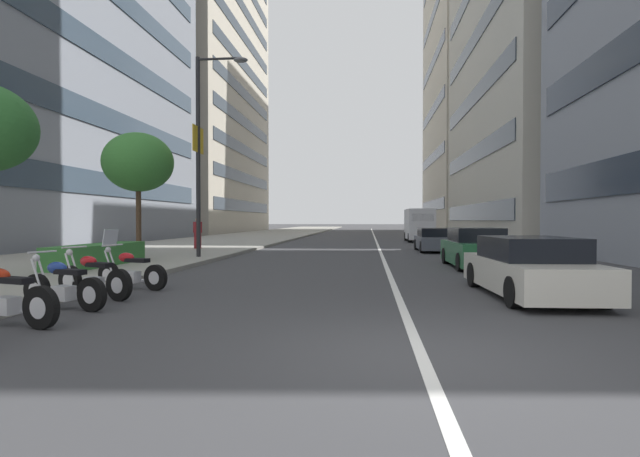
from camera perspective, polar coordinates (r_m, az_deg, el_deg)
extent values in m
plane|color=#3A3A3D|center=(6.28, 12.02, -14.73)|extent=(400.00, 400.00, 0.00)
cube|color=gray|center=(37.76, -11.65, -1.49)|extent=(160.00, 10.01, 0.15)
cube|color=silver|center=(41.05, 6.64, -1.38)|extent=(110.00, 0.16, 0.01)
cylinder|color=black|center=(8.73, -30.20, -8.11)|extent=(0.29, 0.69, 0.68)
cylinder|color=silver|center=(8.73, -30.20, -8.11)|extent=(0.21, 0.36, 0.34)
cube|color=silver|center=(9.35, -33.21, -7.65)|extent=(0.35, 0.43, 0.28)
cube|color=black|center=(9.15, -32.57, -5.19)|extent=(0.38, 0.68, 0.10)
cylinder|color=silver|center=(9.22, -31.46, -8.49)|extent=(0.27, 0.69, 0.16)
cylinder|color=black|center=(11.06, -30.55, -6.31)|extent=(0.30, 0.65, 0.64)
cylinder|color=silver|center=(11.06, -30.55, -6.31)|extent=(0.22, 0.34, 0.32)
cylinder|color=black|center=(9.94, -25.45, -7.09)|extent=(0.30, 0.65, 0.64)
cylinder|color=silver|center=(9.94, -25.45, -7.09)|extent=(0.22, 0.34, 0.32)
cube|color=silver|center=(10.49, -28.14, -6.77)|extent=(0.36, 0.44, 0.28)
cube|color=black|center=(10.30, -27.52, -4.58)|extent=(0.40, 0.68, 0.10)
ellipsoid|color=navy|center=(10.57, -28.74, -4.12)|extent=(0.36, 0.51, 0.24)
cylinder|color=silver|center=(10.92, -30.60, -4.79)|extent=(0.13, 0.32, 0.64)
cylinder|color=silver|center=(11.00, -30.02, -4.74)|extent=(0.13, 0.32, 0.64)
cylinder|color=silver|center=(10.86, -30.08, -2.41)|extent=(0.58, 0.21, 0.04)
sphere|color=silver|center=(11.01, -30.64, -3.00)|extent=(0.14, 0.14, 0.14)
cylinder|color=silver|center=(10.38, -26.54, -7.47)|extent=(0.29, 0.68, 0.16)
cylinder|color=black|center=(12.25, -27.53, -5.50)|extent=(0.36, 0.67, 0.68)
cylinder|color=silver|center=(12.25, -27.53, -5.50)|extent=(0.25, 0.36, 0.34)
cylinder|color=black|center=(10.99, -22.73, -6.21)|extent=(0.36, 0.67, 0.68)
cylinder|color=silver|center=(10.99, -22.73, -6.21)|extent=(0.25, 0.36, 0.34)
cube|color=silver|center=(11.61, -25.26, -5.92)|extent=(0.38, 0.45, 0.28)
cube|color=black|center=(11.43, -24.73, -3.93)|extent=(0.44, 0.68, 0.10)
ellipsoid|color=#AD1116|center=(11.70, -25.79, -3.53)|extent=(0.39, 0.52, 0.24)
cylinder|color=silver|center=(12.11, -27.60, -4.12)|extent=(0.16, 0.31, 0.64)
cylinder|color=silver|center=(12.19, -27.06, -4.08)|extent=(0.16, 0.31, 0.64)
cylinder|color=silver|center=(12.06, -27.13, -1.98)|extent=(0.57, 0.26, 0.04)
sphere|color=silver|center=(12.21, -27.61, -2.51)|extent=(0.14, 0.14, 0.14)
cylinder|color=silver|center=(11.49, -23.85, -6.58)|extent=(0.34, 0.67, 0.16)
cylinder|color=black|center=(13.35, -23.77, -5.05)|extent=(0.31, 0.64, 0.63)
cylinder|color=silver|center=(13.35, -23.77, -5.05)|extent=(0.22, 0.34, 0.32)
cylinder|color=black|center=(12.28, -18.93, -5.54)|extent=(0.31, 0.64, 0.63)
cylinder|color=silver|center=(12.28, -18.93, -5.54)|extent=(0.22, 0.34, 0.32)
cube|color=silver|center=(12.80, -21.45, -5.36)|extent=(0.36, 0.44, 0.28)
cube|color=black|center=(12.64, -20.89, -3.54)|extent=(0.41, 0.68, 0.10)
ellipsoid|color=#AD1116|center=(12.88, -22.00, -3.20)|extent=(0.37, 0.51, 0.24)
cylinder|color=silver|center=(13.22, -23.77, -3.77)|extent=(0.14, 0.31, 0.64)
cylinder|color=silver|center=(13.31, -23.32, -3.74)|extent=(0.14, 0.31, 0.64)
cylinder|color=silver|center=(13.17, -23.32, -1.81)|extent=(0.58, 0.22, 0.04)
sphere|color=silver|center=(13.31, -23.85, -2.30)|extent=(0.14, 0.14, 0.14)
cube|color=#B2BCC6|center=(13.24, -23.62, -1.02)|extent=(0.46, 0.25, 0.44)
cylinder|color=silver|center=(12.72, -20.10, -5.89)|extent=(0.30, 0.68, 0.16)
cube|color=beige|center=(11.71, 23.62, -5.02)|extent=(4.57, 2.01, 0.68)
cube|color=black|center=(11.66, 23.65, -2.15)|extent=(2.45, 1.78, 0.50)
cylinder|color=black|center=(12.89, 17.81, -5.25)|extent=(0.63, 0.24, 0.62)
cylinder|color=black|center=(13.40, 24.79, -5.05)|extent=(0.63, 0.24, 0.62)
cylinder|color=black|center=(10.06, 22.03, -7.02)|extent=(0.63, 0.24, 0.62)
cylinder|color=black|center=(10.71, 30.61, -6.60)|extent=(0.63, 0.24, 0.62)
cube|color=#236038|center=(18.13, 17.94, -2.73)|extent=(4.41, 1.79, 0.78)
cube|color=black|center=(18.05, 17.98, -0.72)|extent=(2.20, 1.63, 0.50)
cylinder|color=black|center=(19.42, 14.69, -3.15)|extent=(0.62, 0.22, 0.62)
cylinder|color=black|center=(19.74, 19.27, -3.10)|extent=(0.62, 0.22, 0.62)
cylinder|color=black|center=(16.57, 16.34, -3.86)|extent=(0.62, 0.22, 0.62)
cylinder|color=black|center=(16.94, 21.65, -3.78)|extent=(0.62, 0.22, 0.62)
cube|color=#4C515B|center=(26.89, 13.43, -1.63)|extent=(4.32, 1.82, 0.66)
cube|color=black|center=(26.74, 13.47, -0.44)|extent=(2.29, 1.66, 0.46)
cylinder|color=black|center=(28.21, 11.38, -1.85)|extent=(0.62, 0.22, 0.62)
cylinder|color=black|center=(28.43, 14.67, -1.84)|extent=(0.62, 0.22, 0.62)
cylinder|color=black|center=(25.38, 12.04, -2.17)|extent=(0.62, 0.22, 0.62)
cylinder|color=black|center=(25.62, 15.69, -2.15)|extent=(0.62, 0.22, 0.62)
cube|color=silver|center=(38.78, 11.68, 0.52)|extent=(5.03, 1.98, 2.35)
cube|color=black|center=(36.30, 12.10, 1.31)|extent=(0.04, 1.65, 0.56)
cylinder|color=black|center=(40.42, 10.17, -0.92)|extent=(0.72, 0.26, 0.72)
cylinder|color=black|center=(40.60, 12.66, -0.92)|extent=(0.72, 0.26, 0.72)
cylinder|color=black|center=(37.02, 10.60, -1.10)|extent=(0.72, 0.26, 0.72)
cylinder|color=black|center=(37.21, 13.31, -1.10)|extent=(0.72, 0.26, 0.72)
cylinder|color=#232326|center=(21.25, -14.26, 8.20)|extent=(0.18, 0.18, 8.46)
cylinder|color=#232326|center=(21.87, -11.88, 19.11)|extent=(0.10, 1.86, 0.10)
ellipsoid|color=slate|center=(21.60, -9.39, 19.13)|extent=(0.44, 0.60, 0.20)
cube|color=gold|center=(21.04, -14.60, 10.34)|extent=(0.56, 0.03, 1.10)
cube|color=gold|center=(21.68, -13.95, 10.06)|extent=(0.56, 0.03, 1.10)
cube|color=#337033|center=(18.10, -24.84, -2.85)|extent=(4.64, 1.10, 0.73)
cylinder|color=#473323|center=(21.88, -20.72, 0.69)|extent=(0.22, 0.22, 2.92)
ellipsoid|color=#387A33|center=(22.02, -20.76, 7.37)|extent=(2.94, 2.94, 2.50)
cube|color=maroon|center=(27.18, -14.32, -1.39)|extent=(0.40, 0.40, 0.87)
cube|color=maroon|center=(27.16, -14.33, 0.15)|extent=(0.47, 0.47, 0.60)
sphere|color=#8C6647|center=(27.15, -14.33, 1.03)|extent=(0.23, 0.23, 0.23)
cube|color=#B7B2A3|center=(50.69, 28.80, 16.31)|extent=(27.78, 18.91, 30.39)
cube|color=#2D3842|center=(46.00, 17.71, 1.86)|extent=(25.00, 0.08, 1.50)
cube|color=#2D3842|center=(46.38, 17.75, 8.33)|extent=(25.00, 0.08, 1.50)
cube|color=#2D3842|center=(47.34, 17.78, 14.61)|extent=(25.00, 0.08, 1.50)
cube|color=#2D3842|center=(48.84, 17.82, 20.58)|extent=(25.00, 0.08, 1.50)
cube|color=beige|center=(79.10, 20.29, 17.71)|extent=(25.92, 18.65, 49.08)
cube|color=#232D3D|center=(73.99, 13.15, 2.69)|extent=(23.33, 0.08, 1.50)
cube|color=#232D3D|center=(74.53, 13.17, 8.11)|extent=(23.33, 0.08, 1.50)
cube|color=#232D3D|center=(75.73, 13.19, 13.39)|extent=(23.33, 0.08, 1.50)
cube|color=#232D3D|center=(77.55, 13.21, 18.48)|extent=(23.33, 0.08, 1.50)
cube|color=#232D3D|center=(79.95, 13.23, 23.29)|extent=(23.33, 0.08, 1.50)
cube|color=#384756|center=(35.86, -23.10, 4.72)|extent=(28.26, 0.08, 1.50)
cube|color=#384756|center=(36.41, -23.14, 11.62)|extent=(28.26, 0.08, 1.50)
cube|color=#384756|center=(37.47, -23.19, 18.22)|extent=(28.26, 0.08, 1.50)
cube|color=beige|center=(74.16, -14.83, 17.54)|extent=(31.76, 15.17, 45.72)
cube|color=#2D3842|center=(68.81, -8.80, 2.61)|extent=(28.59, 0.08, 1.50)
cube|color=#2D3842|center=(69.04, -8.80, 5.87)|extent=(28.59, 0.08, 1.50)
cube|color=#2D3842|center=(69.48, -8.81, 9.11)|extent=(28.59, 0.08, 1.50)
cube|color=#2D3842|center=(70.15, -8.82, 12.29)|extent=(28.59, 0.08, 1.50)
cube|color=#2D3842|center=(71.02, -8.83, 15.40)|extent=(28.59, 0.08, 1.50)
cube|color=#2D3842|center=(72.10, -8.84, 18.43)|extent=(28.59, 0.08, 1.50)
cube|color=#2D3842|center=(73.38, -8.85, 21.36)|extent=(28.59, 0.08, 1.50)
cube|color=#2D3842|center=(74.84, -8.86, 24.18)|extent=(28.59, 0.08, 1.50)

